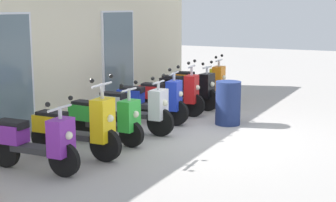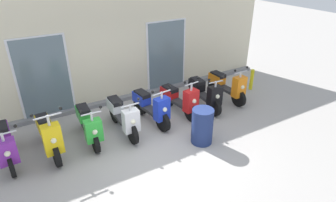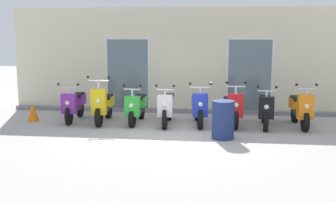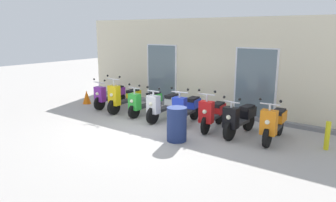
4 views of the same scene
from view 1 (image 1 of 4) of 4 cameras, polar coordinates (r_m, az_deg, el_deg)
ground_plane at (r=9.53m, az=3.01°, el=-3.83°), size 40.00×40.00×0.00m
storefront_facade at (r=10.83m, az=-11.78°, el=6.12°), size 11.12×0.50×3.24m
scooter_purple at (r=7.55m, az=-15.10°, el=-4.37°), size 0.60×1.58×1.13m
scooter_yellow at (r=8.12m, az=-10.40°, el=-3.04°), size 0.62×1.68×1.35m
scooter_green at (r=8.89m, az=-7.17°, el=-1.97°), size 0.52×1.56×1.14m
scooter_white at (r=9.55m, az=-3.92°, el=-0.85°), size 0.52×1.69×1.16m
scooter_blue at (r=10.30m, az=-1.87°, el=0.01°), size 0.60×1.63×1.21m
scooter_red at (r=11.08m, az=0.33°, el=0.81°), size 0.57×1.61×1.25m
scooter_black at (r=11.84m, az=2.32°, el=1.37°), size 0.51×1.61×1.16m
scooter_orange at (r=12.69m, az=3.72°, el=2.06°), size 0.55×1.61×1.22m
trash_bin at (r=10.31m, az=6.88°, el=-0.23°), size 0.52×0.52×0.90m
curb_bollard at (r=13.91m, az=4.99°, el=2.24°), size 0.12×0.12×0.70m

